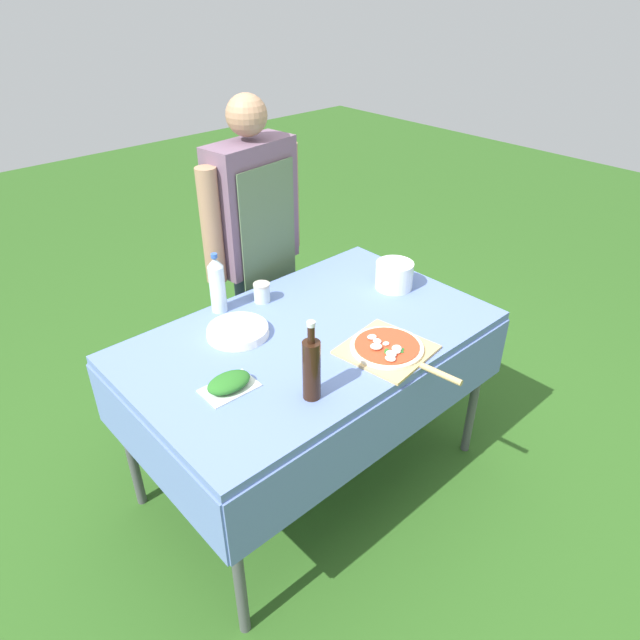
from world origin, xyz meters
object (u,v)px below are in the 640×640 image
(pizza_on_peel, at_px, (388,349))
(oil_bottle, at_px, (311,368))
(prep_table, at_px, (310,349))
(plate_stack, at_px, (238,331))
(person_cook, at_px, (255,236))
(mixing_tub, at_px, (394,275))
(water_bottle, at_px, (217,284))
(herb_container, at_px, (229,383))
(sauce_jar, at_px, (262,293))

(pizza_on_peel, distance_m, oil_bottle, 0.41)
(prep_table, xyz_separation_m, plate_stack, (-0.22, 0.19, 0.09))
(person_cook, height_order, mixing_tub, person_cook)
(water_bottle, relative_size, plate_stack, 1.07)
(water_bottle, bearing_deg, plate_stack, -104.27)
(prep_table, xyz_separation_m, mixing_tub, (0.54, 0.03, 0.14))
(person_cook, relative_size, herb_container, 8.23)
(water_bottle, bearing_deg, oil_bottle, -97.49)
(person_cook, distance_m, mixing_tub, 0.71)
(prep_table, distance_m, plate_stack, 0.31)
(oil_bottle, distance_m, herb_container, 0.31)
(water_bottle, bearing_deg, herb_container, -120.38)
(plate_stack, bearing_deg, oil_bottle, -94.50)
(person_cook, distance_m, herb_container, 1.01)
(prep_table, xyz_separation_m, oil_bottle, (-0.26, -0.30, 0.20))
(pizza_on_peel, distance_m, plate_stack, 0.61)
(person_cook, bearing_deg, sauce_jar, 49.49)
(oil_bottle, xyz_separation_m, sauce_jar, (0.28, 0.65, -0.08))
(oil_bottle, relative_size, sauce_jar, 3.52)
(herb_container, relative_size, plate_stack, 0.78)
(pizza_on_peel, bearing_deg, mixing_tub, 31.78)
(sauce_jar, bearing_deg, plate_stack, -147.66)
(prep_table, bearing_deg, mixing_tub, 3.22)
(water_bottle, height_order, sauce_jar, water_bottle)
(herb_container, bearing_deg, plate_stack, 49.61)
(person_cook, distance_m, sauce_jar, 0.40)
(oil_bottle, bearing_deg, mixing_tub, 22.56)
(prep_table, xyz_separation_m, water_bottle, (-0.17, 0.40, 0.20))
(oil_bottle, bearing_deg, prep_table, 49.19)
(water_bottle, bearing_deg, pizza_on_peel, -66.70)
(prep_table, relative_size, sauce_jar, 17.24)
(herb_container, bearing_deg, oil_bottle, -50.54)
(oil_bottle, distance_m, water_bottle, 0.71)
(prep_table, bearing_deg, herb_container, -170.27)
(pizza_on_peel, height_order, sauce_jar, sauce_jar)
(prep_table, xyz_separation_m, sauce_jar, (0.02, 0.34, 0.12))
(plate_stack, distance_m, sauce_jar, 0.28)
(oil_bottle, bearing_deg, herb_container, 129.46)
(prep_table, height_order, herb_container, herb_container)
(oil_bottle, bearing_deg, pizza_on_peel, -0.05)
(prep_table, relative_size, mixing_tub, 8.68)
(plate_stack, bearing_deg, herb_container, -130.39)
(sauce_jar, bearing_deg, mixing_tub, -30.35)
(prep_table, distance_m, pizza_on_peel, 0.35)
(oil_bottle, relative_size, mixing_tub, 1.77)
(herb_container, bearing_deg, person_cook, 47.61)
(oil_bottle, height_order, mixing_tub, oil_bottle)
(pizza_on_peel, xyz_separation_m, sauce_jar, (-0.12, 0.65, 0.02))
(oil_bottle, distance_m, mixing_tub, 0.88)
(herb_container, bearing_deg, mixing_tub, 6.19)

